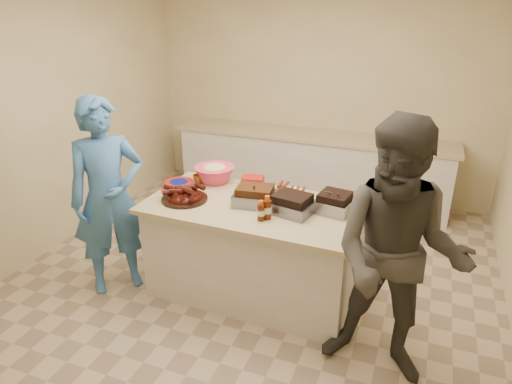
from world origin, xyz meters
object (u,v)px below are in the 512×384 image
at_px(bbq_bottle_b, 261,220).
at_px(guest_gray, 382,368).
at_px(rib_platter, 185,200).
at_px(plastic_cup, 198,184).
at_px(coleslaw_bowl, 215,182).
at_px(mustard_bottle, 242,197).
at_px(guest_blue, 121,284).
at_px(roasting_pan, 334,211).
at_px(island, 254,291).
at_px(bbq_bottle_a, 267,219).

relative_size(bbq_bottle_b, guest_gray, 0.09).
height_order(rib_platter, plastic_cup, rib_platter).
xyz_separation_m(coleslaw_bowl, mustard_bottle, (0.39, -0.24, 0.00)).
height_order(bbq_bottle_b, mustard_bottle, bbq_bottle_b).
xyz_separation_m(rib_platter, guest_blue, (-0.63, -0.23, -0.88)).
height_order(roasting_pan, guest_gray, roasting_pan).
bearing_deg(coleslaw_bowl, island, -33.43).
relative_size(coleslaw_bowl, guest_blue, 0.21).
distance_m(bbq_bottle_b, guest_blue, 1.65).
bearing_deg(guest_gray, bbq_bottle_a, 165.16).
distance_m(roasting_pan, bbq_bottle_b, 0.63).
distance_m(bbq_bottle_a, guest_blue, 1.68).
xyz_separation_m(coleslaw_bowl, guest_blue, (-0.69, -0.71, -0.88)).
relative_size(coleslaw_bowl, bbq_bottle_a, 1.94).
bearing_deg(island, bbq_bottle_b, -56.20).
distance_m(bbq_bottle_a, guest_gray, 1.41).
height_order(roasting_pan, bbq_bottle_a, bbq_bottle_a).
distance_m(island, bbq_bottle_b, 0.93).
bearing_deg(mustard_bottle, rib_platter, -152.34).
relative_size(roasting_pan, plastic_cup, 2.94).
xyz_separation_m(island, plastic_cup, (-0.67, 0.26, 0.88)).
bearing_deg(bbq_bottle_a, mustard_bottle, 137.39).
height_order(island, rib_platter, rib_platter).
relative_size(bbq_bottle_a, bbq_bottle_b, 1.16).
xyz_separation_m(rib_platter, mustard_bottle, (0.45, 0.24, 0.00)).
relative_size(mustard_bottle, guest_blue, 0.06).
xyz_separation_m(mustard_bottle, plastic_cup, (-0.52, 0.14, 0.00)).
relative_size(rib_platter, roasting_pan, 1.46).
xyz_separation_m(bbq_bottle_b, guest_blue, (-1.39, -0.10, -0.88)).
xyz_separation_m(roasting_pan, mustard_bottle, (-0.82, -0.01, 0.00)).
relative_size(bbq_bottle_a, guest_blue, 0.11).
bearing_deg(guest_blue, coleslaw_bowl, -0.81).
bearing_deg(guest_gray, rib_platter, 170.54).
distance_m(island, guest_blue, 1.28).
bearing_deg(rib_platter, mustard_bottle, 27.66).
height_order(rib_platter, bbq_bottle_b, bbq_bottle_b).
height_order(bbq_bottle_a, plastic_cup, bbq_bottle_a).
relative_size(rib_platter, plastic_cup, 4.28).
relative_size(roasting_pan, guest_blue, 0.15).
xyz_separation_m(rib_platter, coleslaw_bowl, (0.06, 0.48, 0.00)).
relative_size(bbq_bottle_b, plastic_cup, 1.81).
bearing_deg(mustard_bottle, bbq_bottle_b, -49.47).
bearing_deg(roasting_pan, plastic_cup, -176.56).
relative_size(island, plastic_cup, 19.66).
bearing_deg(guest_blue, roasting_pan, -32.70).
relative_size(rib_platter, bbq_bottle_b, 2.37).
xyz_separation_m(rib_platter, plastic_cup, (-0.07, 0.38, 0.00)).
bearing_deg(guest_gray, coleslaw_bowl, 156.62).
relative_size(plastic_cup, guest_blue, 0.05).
relative_size(island, guest_gray, 0.98).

